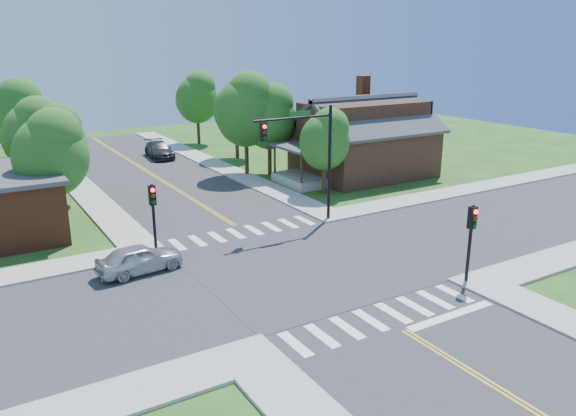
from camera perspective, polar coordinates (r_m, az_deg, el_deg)
ground at (r=28.28m, az=1.34°, el=-6.04°), size 100.00×100.00×0.00m
road_ns at (r=28.27m, az=1.34°, el=-6.00°), size 10.00×90.00×0.04m
road_ew at (r=28.27m, az=1.34°, el=-5.99°), size 90.00×10.00×0.04m
intersection_patch at (r=28.28m, az=1.34°, el=-6.04°), size 10.20×10.20×0.06m
sidewalk_ne at (r=49.38m, az=6.99°, el=3.90°), size 40.00×40.00×0.14m
crosswalk_north at (r=33.31m, az=-4.40°, el=-2.41°), size 8.85×2.00×0.01m
crosswalk_south at (r=23.77m, az=9.54°, el=-10.81°), size 8.85×2.00×0.01m
centerline at (r=28.26m, az=1.34°, el=-5.95°), size 0.30×90.00×0.01m
stop_bar at (r=24.50m, az=16.23°, el=-10.52°), size 4.60×0.45×0.09m
signal_mast_ne at (r=33.45m, az=1.91°, el=6.24°), size 5.30×0.42×7.20m
signal_pole_se at (r=26.87m, az=18.14°, el=-2.08°), size 0.34×0.42×3.80m
signal_pole_nw at (r=29.97m, az=-13.55°, el=0.22°), size 0.34×0.42×3.80m
house_ne at (r=47.10m, az=7.63°, el=7.30°), size 13.05×8.80×7.11m
tree_e_a at (r=40.77m, az=3.89°, el=7.11°), size 3.73×3.54×6.34m
tree_e_b at (r=46.72m, az=-1.79°, el=9.42°), size 4.48×4.25×7.61m
tree_e_c at (r=53.60m, az=-5.19°, el=10.22°), size 4.41×4.19×7.49m
tree_e_d at (r=61.98m, az=-9.15°, el=11.16°), size 4.60×4.37×7.82m
tree_w_a at (r=35.35m, az=-22.86°, el=5.38°), size 4.29×4.07×7.29m
tree_w_b at (r=42.56m, az=-24.25°, el=6.99°), size 4.31×4.10×7.33m
tree_w_c at (r=50.78m, az=-25.77°, el=8.74°), size 4.77×4.53×8.10m
tree_w_d at (r=59.97m, az=-26.48°, el=8.73°), size 3.93×3.73×6.68m
tree_house at (r=46.44m, az=-4.20°, el=10.11°), size 5.03×4.78×8.56m
tree_bldg at (r=41.21m, az=-22.48°, el=6.52°), size 4.06×3.86×6.91m
car_silver at (r=28.31m, az=-14.85°, el=-5.05°), size 2.50×4.49×1.42m
car_dgrey at (r=55.50m, az=-12.94°, el=5.74°), size 3.15×5.59×1.50m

